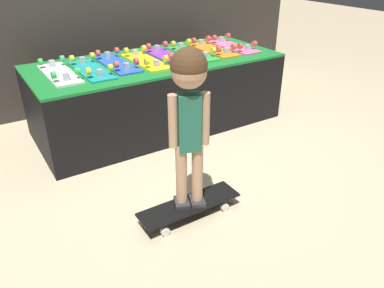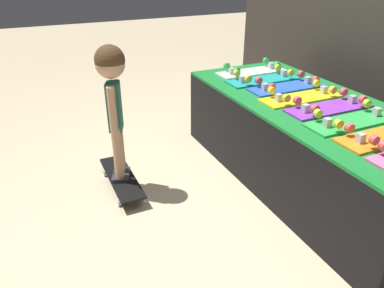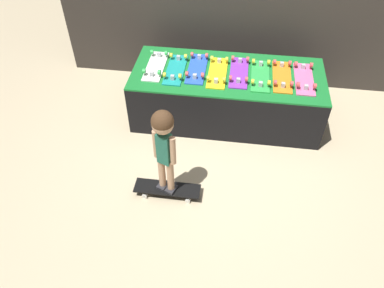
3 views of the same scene
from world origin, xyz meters
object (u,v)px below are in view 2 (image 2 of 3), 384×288
skateboard_blue_on_rack (287,86)px  skateboard_yellow_on_rack (301,96)px  skateboard_white_on_rack (252,71)px  skateboard_teal_on_rack (263,79)px  skateboard_purple_on_rack (329,107)px  skateboard_on_floor (122,179)px  child (113,89)px  skateboard_green_on_rack (352,120)px

skateboard_blue_on_rack → skateboard_yellow_on_rack: 0.24m
skateboard_white_on_rack → skateboard_yellow_on_rack: size_ratio=1.00×
skateboard_teal_on_rack → skateboard_purple_on_rack: size_ratio=1.00×
skateboard_blue_on_rack → skateboard_on_floor: bearing=-95.2°
skateboard_teal_on_rack → skateboard_yellow_on_rack: bearing=0.4°
skateboard_yellow_on_rack → skateboard_purple_on_rack: same height
skateboard_white_on_rack → skateboard_yellow_on_rack: same height
skateboard_teal_on_rack → child: child is taller
skateboard_teal_on_rack → child: bearing=-84.8°
skateboard_white_on_rack → skateboard_blue_on_rack: same height
skateboard_white_on_rack → skateboard_blue_on_rack: size_ratio=1.00×
skateboard_white_on_rack → skateboard_purple_on_rack: 0.94m
skateboard_teal_on_rack → skateboard_green_on_rack: size_ratio=1.00×
skateboard_white_on_rack → skateboard_green_on_rack: bearing=-1.6°
skateboard_blue_on_rack → skateboard_white_on_rack: bearing=-178.3°
skateboard_purple_on_rack → skateboard_green_on_rack: 0.24m
skateboard_white_on_rack → skateboard_blue_on_rack: 0.47m
skateboard_blue_on_rack → skateboard_green_on_rack: bearing=-3.8°
skateboard_purple_on_rack → skateboard_green_on_rack: size_ratio=1.00×
skateboard_green_on_rack → child: child is taller
skateboard_teal_on_rack → skateboard_green_on_rack: (0.94, 0.01, 0.00)m
skateboard_on_floor → child: child is taller
skateboard_green_on_rack → skateboard_on_floor: skateboard_green_on_rack is taller
skateboard_purple_on_rack → child: bearing=-114.4°
skateboard_purple_on_rack → child: child is taller
skateboard_white_on_rack → skateboard_yellow_on_rack: bearing=-2.9°
skateboard_teal_on_rack → skateboard_on_floor: (0.12, -1.26, -0.56)m
skateboard_yellow_on_rack → skateboard_purple_on_rack: size_ratio=1.00×
skateboard_blue_on_rack → skateboard_purple_on_rack: 0.47m
skateboard_blue_on_rack → skateboard_yellow_on_rack: (0.23, -0.05, 0.00)m
skateboard_white_on_rack → child: bearing=-74.9°
skateboard_green_on_rack → skateboard_on_floor: size_ratio=0.94×
skateboard_on_floor → child: (-0.00, -0.00, 0.68)m
skateboard_yellow_on_rack → child: child is taller
skateboard_teal_on_rack → skateboard_yellow_on_rack: (0.47, 0.00, 0.00)m
skateboard_white_on_rack → child: child is taller
child → skateboard_white_on_rack: bearing=126.3°
skateboard_purple_on_rack → skateboard_green_on_rack: same height
skateboard_white_on_rack → child: 1.35m
skateboard_yellow_on_rack → skateboard_blue_on_rack: bearing=168.0°
skateboard_yellow_on_rack → child: size_ratio=0.64×
child → skateboard_green_on_rack: bearing=78.1°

